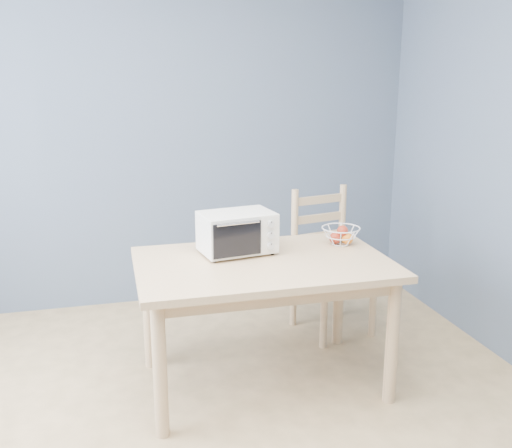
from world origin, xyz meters
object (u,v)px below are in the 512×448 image
object	(u,v)px
dining_chair	(330,262)
dining_table	(263,278)
fruit_basket	(341,235)
toaster_oven	(234,232)

from	to	relation	value
dining_chair	dining_table	bearing A→B (deg)	-148.59
dining_table	dining_chair	world-z (taller)	dining_chair
fruit_basket	dining_chair	world-z (taller)	dining_chair
dining_table	dining_chair	distance (m)	0.90
dining_table	toaster_oven	bearing A→B (deg)	127.02
dining_table	fruit_basket	world-z (taller)	fruit_basket
dining_table	dining_chair	size ratio (longest dim) A/B	1.41
dining_table	fruit_basket	bearing A→B (deg)	18.99
dining_table	toaster_oven	size ratio (longest dim) A/B	3.11
dining_table	toaster_oven	distance (m)	0.31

